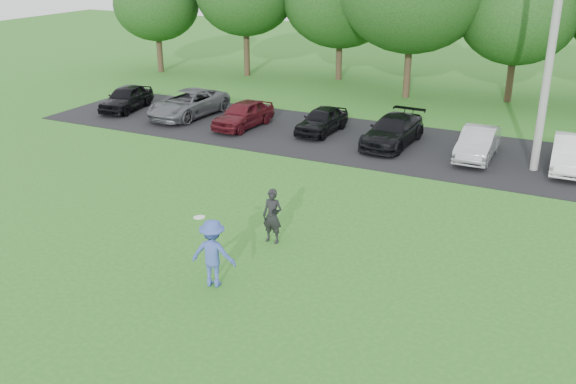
% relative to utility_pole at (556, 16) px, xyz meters
% --- Properties ---
extents(ground, '(100.00, 100.00, 0.00)m').
position_rel_utility_pole_xyz_m(ground, '(-5.55, -12.35, -5.43)').
color(ground, '#277120').
rests_on(ground, ground).
extents(parking_lot, '(32.00, 6.50, 0.03)m').
position_rel_utility_pole_xyz_m(parking_lot, '(-5.55, 0.65, -5.42)').
color(parking_lot, black).
rests_on(parking_lot, ground).
extents(utility_pole, '(0.28, 0.28, 10.86)m').
position_rel_utility_pole_xyz_m(utility_pole, '(0.00, 0.00, 0.00)').
color(utility_pole, gray).
rests_on(utility_pole, ground).
extents(frisbee_player, '(1.20, 0.85, 1.87)m').
position_rel_utility_pole_xyz_m(frisbee_player, '(-5.89, -12.18, -4.58)').
color(frisbee_player, '#3D52AC').
rests_on(frisbee_player, ground).
extents(camera_bystander, '(0.58, 0.43, 1.54)m').
position_rel_utility_pole_xyz_m(camera_bystander, '(-5.73, -9.44, -4.66)').
color(camera_bystander, black).
rests_on(camera_bystander, ground).
extents(parked_cars, '(28.57, 4.69, 1.23)m').
position_rel_utility_pole_xyz_m(parked_cars, '(-5.74, 0.62, -4.82)').
color(parked_cars, black).
rests_on(parked_cars, parking_lot).
extents(tree_row, '(42.39, 9.85, 8.64)m').
position_rel_utility_pole_xyz_m(tree_row, '(-4.04, 10.41, -0.52)').
color(tree_row, '#38281C').
rests_on(tree_row, ground).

